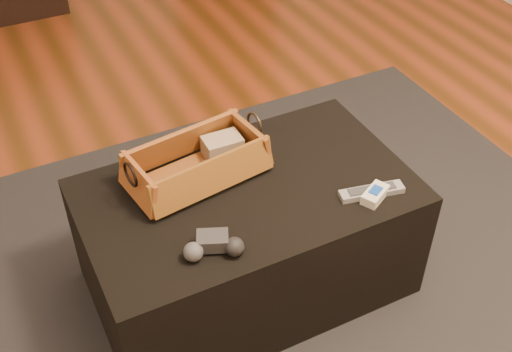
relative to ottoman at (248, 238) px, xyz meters
name	(u,v)px	position (x,y,z in m)	size (l,w,h in m)	color
floor	(212,290)	(-0.12, 0.03, -0.23)	(5.00, 5.50, 0.01)	brown
area_rug	(255,292)	(0.00, -0.05, -0.22)	(2.60, 2.00, 0.01)	black
ottoman	(248,238)	(0.00, 0.00, 0.00)	(1.00, 0.60, 0.42)	black
tv_remote	(194,175)	(-0.13, 0.10, 0.24)	(0.23, 0.05, 0.02)	black
cloth_bundle	(222,146)	(0.00, 0.17, 0.26)	(0.12, 0.08, 0.06)	tan
wicker_basket	(197,164)	(-0.11, 0.12, 0.26)	(0.46, 0.29, 0.15)	#A36524
game_controller	(213,246)	(-0.19, -0.19, 0.24)	(0.17, 0.12, 0.05)	#2D2E30
silver_remote	(372,191)	(0.32, -0.19, 0.22)	(0.20, 0.08, 0.02)	#98999F
cream_gadget	(375,194)	(0.32, -0.21, 0.23)	(0.11, 0.09, 0.04)	white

